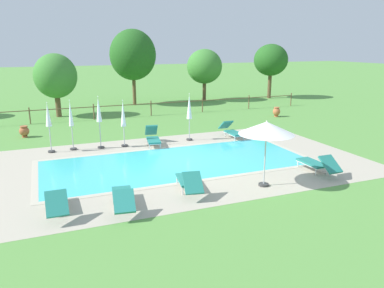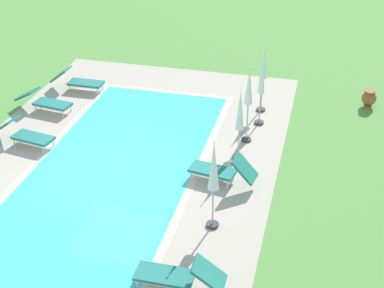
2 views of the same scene
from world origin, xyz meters
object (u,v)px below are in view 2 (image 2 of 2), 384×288
Objects in this scene: sun_lounger_north_far at (222,170)px; terracotta_urn_by_tree at (369,98)px; patio_umbrella_closed_row_mid_east at (263,69)px; patio_umbrella_closed_row_west at (249,92)px; patio_umbrella_closed_row_centre at (262,82)px; patio_umbrella_closed_row_mid_west at (240,115)px; patio_umbrella_closed_row_east at (214,172)px; sun_lounger_north_mid at (25,134)px; sun_lounger_south_near_corner at (45,101)px; sun_lounger_south_mid at (78,81)px; sun_lounger_north_near_steps at (177,275)px.

sun_lounger_north_far is 7.26m from terracotta_urn_by_tree.
patio_umbrella_closed_row_mid_east is at bearing 174.73° from sun_lounger_north_far.
patio_umbrella_closed_row_centre is at bearing 169.88° from patio_umbrella_closed_row_west.
patio_umbrella_closed_row_east reaches higher than patio_umbrella_closed_row_mid_west.
sun_lounger_north_mid reaches higher than sun_lounger_south_near_corner.
sun_lounger_north_far reaches higher than sun_lounger_south_mid.
sun_lounger_north_far reaches higher than sun_lounger_north_near_steps.
patio_umbrella_closed_row_centre is (-2.39, 0.29, 0.04)m from patio_umbrella_closed_row_mid_west.
patio_umbrella_closed_row_east is at bearing 5.10° from sun_lounger_north_far.
sun_lounger_south_mid is at bearing -83.72° from terracotta_urn_by_tree.
sun_lounger_north_near_steps is 0.87× the size of patio_umbrella_closed_row_mid_west.
terracotta_urn_by_tree is at bearing 132.48° from patio_umbrella_closed_row_west.
patio_umbrella_closed_row_mid_west is 2.41m from patio_umbrella_closed_row_centre.
sun_lounger_south_near_corner is 7.37m from patio_umbrella_closed_row_mid_west.
patio_umbrella_closed_row_west is 4.54m from patio_umbrella_closed_row_east.
sun_lounger_north_near_steps is at bearing 42.96° from sun_lounger_south_near_corner.
sun_lounger_north_far reaches higher than sun_lounger_north_mid.
sun_lounger_south_mid is (-4.83, -6.47, -0.01)m from sun_lounger_north_far.
terracotta_urn_by_tree is (-5.41, 10.49, -0.03)m from sun_lounger_north_mid.
sun_lounger_north_far is 4.93m from patio_umbrella_closed_row_mid_east.
patio_umbrella_closed_row_east is (5.80, -0.34, 0.11)m from patio_umbrella_closed_row_centre.
sun_lounger_north_near_steps is at bearing 51.85° from sun_lounger_north_mid.
patio_umbrella_closed_row_west is at bearing 178.56° from patio_umbrella_closed_row_east.
terracotta_urn_by_tree is at bearing 140.03° from patio_umbrella_closed_row_mid_west.
sun_lounger_south_near_corner is 7.31m from patio_umbrella_closed_row_west.
sun_lounger_north_near_steps is at bearing -3.34° from patio_umbrella_closed_row_mid_east.
sun_lounger_north_far reaches higher than sun_lounger_south_near_corner.
patio_umbrella_closed_row_east reaches higher than sun_lounger_north_mid.
patio_umbrella_closed_row_mid_west is 0.98× the size of patio_umbrella_closed_row_mid_east.
sun_lounger_south_near_corner is at bearing -93.34° from patio_umbrella_closed_row_west.
patio_umbrella_closed_row_east is at bearing -26.02° from terracotta_urn_by_tree.
patio_umbrella_closed_row_mid_west is at bearing -39.97° from terracotta_urn_by_tree.
patio_umbrella_closed_row_centre is at bearing 176.65° from patio_umbrella_closed_row_east.
patio_umbrella_closed_row_west is 2.25m from patio_umbrella_closed_row_mid_east.
sun_lounger_south_mid reaches higher than sun_lounger_south_near_corner.
patio_umbrella_closed_row_mid_east reaches higher than sun_lounger_north_near_steps.
patio_umbrella_closed_row_mid_west reaches higher than sun_lounger_north_mid.
sun_lounger_north_far is 1.00× the size of sun_lounger_south_mid.
patio_umbrella_closed_row_east is at bearing -1.44° from patio_umbrella_closed_row_west.
sun_lounger_north_near_steps is 0.85× the size of patio_umbrella_closed_row_mid_east.
patio_umbrella_closed_row_mid_east is 3.79× the size of terracotta_urn_by_tree.
sun_lounger_south_mid is 3.21× the size of terracotta_urn_by_tree.
patio_umbrella_closed_row_centre is at bearing 96.48° from sun_lounger_south_near_corner.
sun_lounger_south_near_corner is 1.06× the size of sun_lounger_south_mid.
sun_lounger_north_far is at bearing -34.34° from terracotta_urn_by_tree.
patio_umbrella_closed_row_mid_west is 3.41m from patio_umbrella_closed_row_east.
patio_umbrella_closed_row_east is (2.61, 6.57, 1.26)m from sun_lounger_north_mid.
patio_umbrella_closed_row_west is (-2.51, 0.29, 1.31)m from sun_lounger_north_far.
patio_umbrella_closed_row_east is at bearing -3.35° from patio_umbrella_closed_row_centre.
sun_lounger_north_near_steps is 11.17m from terracotta_urn_by_tree.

